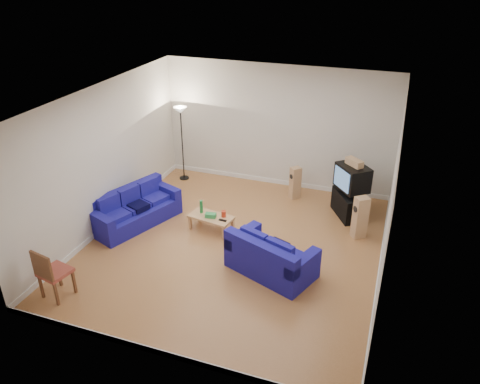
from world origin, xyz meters
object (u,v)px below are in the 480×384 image
(sofa_three_seat, at_px, (134,211))
(television, at_px, (352,177))
(coffee_table, at_px, (211,218))
(tv_stand, at_px, (349,204))
(sofa_loveseat, at_px, (270,259))

(sofa_three_seat, relative_size, television, 2.43)
(coffee_table, relative_size, tv_stand, 1.09)
(sofa_loveseat, xyz_separation_m, television, (1.14, 2.80, 0.67))
(coffee_table, xyz_separation_m, tv_stand, (2.82, 1.69, -0.01))
(sofa_loveseat, relative_size, tv_stand, 1.95)
(sofa_loveseat, bearing_deg, tv_stand, 88.89)
(tv_stand, bearing_deg, coffee_table, -89.03)
(sofa_loveseat, height_order, tv_stand, sofa_loveseat)
(sofa_loveseat, distance_m, tv_stand, 3.01)
(sofa_three_seat, height_order, television, television)
(sofa_three_seat, xyz_separation_m, coffee_table, (1.80, 0.28, 0.01))
(sofa_loveseat, bearing_deg, coffee_table, 168.25)
(sofa_loveseat, distance_m, coffee_table, 2.00)
(sofa_loveseat, bearing_deg, sofa_three_seat, -171.86)
(sofa_three_seat, bearing_deg, television, 134.53)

